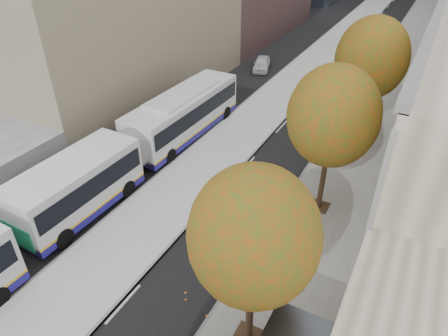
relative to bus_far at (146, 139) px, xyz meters
The scene contains 7 objects.
bus_platform 14.21m from the bus_far, 75.73° to the left, with size 4.25×150.00×0.15m, color #B1B1B1.
sidewalk 17.94m from the bus_far, 50.00° to the left, with size 4.75×150.00×0.08m, color gray.
tree_c 14.21m from the bus_far, 37.20° to the right, with size 4.20×4.20×7.28m.
tree_d 11.61m from the bus_far, ahead, with size 4.40×4.40×7.60m.
tree_e 15.16m from the bus_far, 41.47° to the left, with size 4.60×4.60×7.92m.
bus_far is the anchor object (origin of this frame).
distant_car 19.36m from the bus_far, 91.68° to the left, with size 1.51×3.76×1.28m, color silver.
Camera 1 is at (7.08, 4.52, 13.79)m, focal length 32.00 mm.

